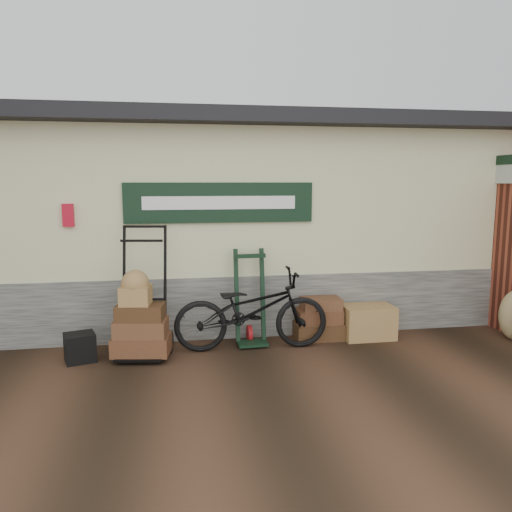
{
  "coord_description": "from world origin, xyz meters",
  "views": [
    {
      "loc": [
        -0.93,
        -5.9,
        2.24
      ],
      "look_at": [
        0.19,
        0.9,
        1.21
      ],
      "focal_mm": 35.0,
      "sensor_mm": 36.0,
      "label": 1
    }
  ],
  "objects_px": {
    "porter_trolley": "(143,290)",
    "wicker_hamper": "(368,322)",
    "bicycle": "(251,306)",
    "green_barrow": "(250,297)",
    "black_trunk": "(80,347)",
    "suitcase_stack": "(319,318)"
  },
  "relations": [
    {
      "from": "bicycle",
      "to": "green_barrow",
      "type": "bearing_deg",
      "value": -4.63
    },
    {
      "from": "suitcase_stack",
      "to": "bicycle",
      "type": "height_order",
      "value": "bicycle"
    },
    {
      "from": "green_barrow",
      "to": "wicker_hamper",
      "type": "relative_size",
      "value": 1.82
    },
    {
      "from": "green_barrow",
      "to": "black_trunk",
      "type": "height_order",
      "value": "green_barrow"
    },
    {
      "from": "suitcase_stack",
      "to": "bicycle",
      "type": "bearing_deg",
      "value": -163.75
    },
    {
      "from": "suitcase_stack",
      "to": "wicker_hamper",
      "type": "bearing_deg",
      "value": -6.76
    },
    {
      "from": "porter_trolley",
      "to": "wicker_hamper",
      "type": "distance_m",
      "value": 3.2
    },
    {
      "from": "porter_trolley",
      "to": "green_barrow",
      "type": "xyz_separation_m",
      "value": [
        1.43,
        0.2,
        -0.2
      ]
    },
    {
      "from": "black_trunk",
      "to": "bicycle",
      "type": "relative_size",
      "value": 0.17
    },
    {
      "from": "green_barrow",
      "to": "suitcase_stack",
      "type": "bearing_deg",
      "value": 1.15
    },
    {
      "from": "porter_trolley",
      "to": "black_trunk",
      "type": "relative_size",
      "value": 4.76
    },
    {
      "from": "suitcase_stack",
      "to": "black_trunk",
      "type": "relative_size",
      "value": 1.91
    },
    {
      "from": "black_trunk",
      "to": "suitcase_stack",
      "type": "bearing_deg",
      "value": 7.17
    },
    {
      "from": "green_barrow",
      "to": "suitcase_stack",
      "type": "relative_size",
      "value": 1.92
    },
    {
      "from": "porter_trolley",
      "to": "bicycle",
      "type": "distance_m",
      "value": 1.43
    },
    {
      "from": "wicker_hamper",
      "to": "black_trunk",
      "type": "xyz_separation_m",
      "value": [
        -3.92,
        -0.32,
        -0.06
      ]
    },
    {
      "from": "suitcase_stack",
      "to": "bicycle",
      "type": "xyz_separation_m",
      "value": [
        -1.02,
        -0.3,
        0.3
      ]
    },
    {
      "from": "porter_trolley",
      "to": "bicycle",
      "type": "xyz_separation_m",
      "value": [
        1.4,
        -0.03,
        -0.26
      ]
    },
    {
      "from": "porter_trolley",
      "to": "green_barrow",
      "type": "height_order",
      "value": "porter_trolley"
    },
    {
      "from": "porter_trolley",
      "to": "bicycle",
      "type": "height_order",
      "value": "porter_trolley"
    },
    {
      "from": "black_trunk",
      "to": "bicycle",
      "type": "xyz_separation_m",
      "value": [
        2.19,
        0.11,
        0.42
      ]
    },
    {
      "from": "porter_trolley",
      "to": "wicker_hamper",
      "type": "relative_size",
      "value": 2.36
    }
  ]
}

